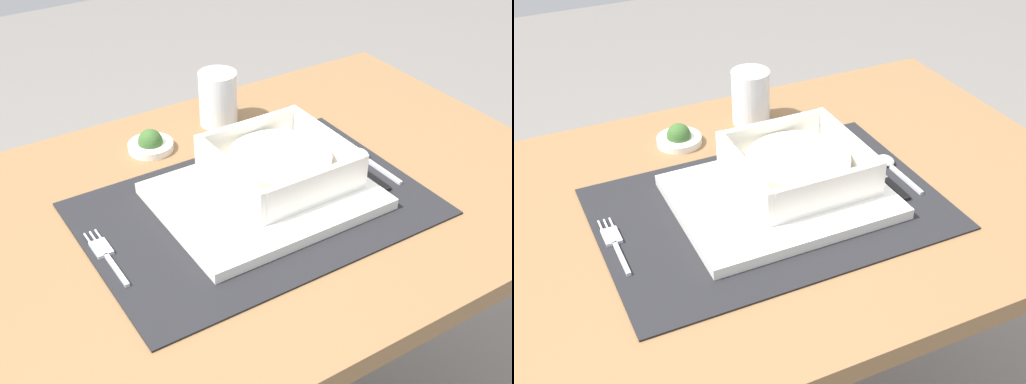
% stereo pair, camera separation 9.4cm
% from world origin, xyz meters
% --- Properties ---
extents(dining_table, '(0.95, 0.65, 0.71)m').
position_xyz_m(dining_table, '(0.00, 0.00, 0.60)').
color(dining_table, brown).
rests_on(dining_table, ground).
extents(placemat, '(0.48, 0.33, 0.00)m').
position_xyz_m(placemat, '(-0.02, -0.03, 0.72)').
color(placemat, black).
rests_on(placemat, dining_table).
extents(serving_plate, '(0.30, 0.23, 0.02)m').
position_xyz_m(serving_plate, '(-0.00, -0.02, 0.72)').
color(serving_plate, white).
rests_on(serving_plate, placemat).
extents(porridge_bowl, '(0.18, 0.18, 0.05)m').
position_xyz_m(porridge_bowl, '(0.04, -0.00, 0.75)').
color(porridge_bowl, white).
rests_on(porridge_bowl, serving_plate).
extents(fork, '(0.02, 0.13, 0.00)m').
position_xyz_m(fork, '(-0.24, -0.01, 0.72)').
color(fork, silver).
rests_on(fork, placemat).
extents(spoon, '(0.02, 0.11, 0.01)m').
position_xyz_m(spoon, '(0.19, -0.01, 0.72)').
color(spoon, silver).
rests_on(spoon, placemat).
extents(butter_knife, '(0.01, 0.14, 0.01)m').
position_xyz_m(butter_knife, '(0.16, -0.04, 0.72)').
color(butter_knife, black).
rests_on(butter_knife, placemat).
extents(drinking_glass, '(0.07, 0.07, 0.09)m').
position_xyz_m(drinking_glass, '(0.06, 0.22, 0.76)').
color(drinking_glass, white).
rests_on(drinking_glass, dining_table).
extents(condiment_saucer, '(0.07, 0.07, 0.04)m').
position_xyz_m(condiment_saucer, '(-0.07, 0.20, 0.72)').
color(condiment_saucer, white).
rests_on(condiment_saucer, dining_table).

